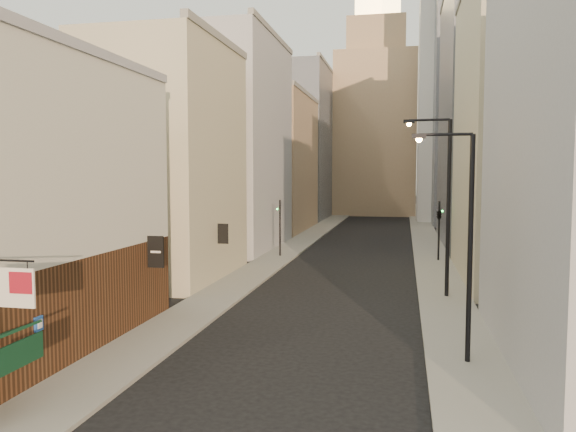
% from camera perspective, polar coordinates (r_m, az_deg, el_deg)
% --- Properties ---
extents(sidewalk_left, '(3.00, 140.00, 0.15)m').
position_cam_1_polar(sidewalk_left, '(66.57, 2.49, -1.86)').
color(sidewalk_left, gray).
rests_on(sidewalk_left, ground).
extents(sidewalk_right, '(3.00, 140.00, 0.15)m').
position_cam_1_polar(sidewalk_right, '(65.76, 13.75, -2.06)').
color(sidewalk_right, gray).
rests_on(sidewalk_right, ground).
extents(near_building_left, '(8.30, 23.04, 12.30)m').
position_cam_1_polar(near_building_left, '(24.55, -26.24, 0.96)').
color(near_building_left, '#51311C').
rests_on(near_building_left, ground).
extents(left_bldg_beige, '(8.00, 12.00, 16.00)m').
position_cam_1_polar(left_bldg_beige, '(39.74, -12.24, 5.30)').
color(left_bldg_beige, '#BAB192').
rests_on(left_bldg_beige, ground).
extents(left_bldg_grey, '(8.00, 16.00, 20.00)m').
position_cam_1_polar(left_bldg_grey, '(54.81, -5.42, 7.18)').
color(left_bldg_grey, '#9B9CA1').
rests_on(left_bldg_grey, ground).
extents(left_bldg_tan, '(8.00, 18.00, 17.00)m').
position_cam_1_polar(left_bldg_tan, '(72.15, -1.18, 5.32)').
color(left_bldg_tan, '#A38260').
rests_on(left_bldg_tan, ground).
extents(left_bldg_wingrid, '(8.00, 20.00, 24.00)m').
position_cam_1_polar(left_bldg_wingrid, '(91.87, 1.63, 7.30)').
color(left_bldg_wingrid, gray).
rests_on(left_bldg_wingrid, ground).
extents(right_bldg_beige, '(8.00, 16.00, 20.00)m').
position_cam_1_polar(right_bldg_beige, '(41.18, 22.98, 7.80)').
color(right_bldg_beige, '#BAB192').
rests_on(right_bldg_beige, ground).
extents(right_bldg_wingrid, '(8.00, 20.00, 26.00)m').
position_cam_1_polar(right_bldg_wingrid, '(61.10, 19.37, 9.48)').
color(right_bldg_wingrid, gray).
rests_on(right_bldg_wingrid, ground).
extents(highrise, '(21.00, 23.00, 51.20)m').
position_cam_1_polar(highrise, '(91.28, 21.04, 15.68)').
color(highrise, gray).
rests_on(highrise, ground).
extents(clock_tower, '(14.00, 14.00, 44.90)m').
position_cam_1_polar(clock_tower, '(102.97, 8.96, 10.07)').
color(clock_tower, '#A38260').
rests_on(clock_tower, ground).
extents(white_tower, '(8.00, 8.00, 41.50)m').
position_cam_1_polar(white_tower, '(89.24, 15.74, 11.48)').
color(white_tower, silver).
rests_on(white_tower, ground).
extents(streetlamp_near, '(2.30, 0.23, 8.78)m').
position_cam_1_polar(streetlamp_near, '(22.02, 17.46, -1.74)').
color(streetlamp_near, black).
rests_on(streetlamp_near, ground).
extents(streetlamp_mid, '(2.73, 0.43, 10.42)m').
position_cam_1_polar(streetlamp_mid, '(33.59, 15.54, 1.93)').
color(streetlamp_mid, black).
rests_on(streetlamp_mid, ground).
extents(traffic_light_left, '(0.54, 0.43, 5.00)m').
position_cam_1_polar(traffic_light_left, '(48.48, -0.82, -0.22)').
color(traffic_light_left, black).
rests_on(traffic_light_left, ground).
extents(traffic_light_right, '(0.73, 0.73, 5.00)m').
position_cam_1_polar(traffic_light_right, '(47.56, 15.11, 0.06)').
color(traffic_light_right, black).
rests_on(traffic_light_right, ground).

